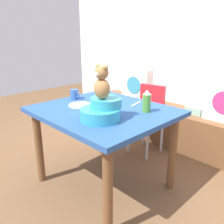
% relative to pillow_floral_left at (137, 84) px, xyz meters
% --- Properties ---
extents(ground_plane, '(8.00, 8.00, 0.00)m').
position_rel_pillow_floral_left_xyz_m(ground_plane, '(0.64, -1.21, -0.68)').
color(ground_plane, brown).
extents(back_wall, '(4.40, 0.10, 2.60)m').
position_rel_pillow_floral_left_xyz_m(back_wall, '(0.64, 0.29, 0.62)').
color(back_wall, silver).
rests_on(back_wall, ground_plane).
extents(window_bench, '(2.60, 0.44, 0.46)m').
position_rel_pillow_floral_left_xyz_m(window_bench, '(0.64, 0.02, -0.45)').
color(window_bench, brown).
rests_on(window_bench, ground_plane).
extents(pillow_floral_left, '(0.44, 0.15, 0.44)m').
position_rel_pillow_floral_left_xyz_m(pillow_floral_left, '(0.00, 0.00, 0.00)').
color(pillow_floral_left, white).
rests_on(pillow_floral_left, window_bench).
extents(book_stack, '(0.20, 0.14, 0.08)m').
position_rel_pillow_floral_left_xyz_m(book_stack, '(0.87, 0.02, -0.18)').
color(book_stack, '#82AC95').
rests_on(book_stack, window_bench).
extents(dining_table, '(1.11, 0.97, 0.74)m').
position_rel_pillow_floral_left_xyz_m(dining_table, '(0.64, -1.21, -0.05)').
color(dining_table, '#264C8C').
rests_on(dining_table, ground_plane).
extents(highchair, '(0.37, 0.49, 0.79)m').
position_rel_pillow_floral_left_xyz_m(highchair, '(0.50, -0.42, -0.16)').
color(highchair, red).
rests_on(highchair, ground_plane).
extents(infant_seat_teal, '(0.30, 0.33, 0.16)m').
position_rel_pillow_floral_left_xyz_m(infant_seat_teal, '(0.82, -1.40, 0.13)').
color(infant_seat_teal, teal).
rests_on(infant_seat_teal, dining_table).
extents(teddy_bear, '(0.13, 0.12, 0.25)m').
position_rel_pillow_floral_left_xyz_m(teddy_bear, '(0.82, -1.40, 0.34)').
color(teddy_bear, '#9A6C3F').
rests_on(teddy_bear, infant_seat_teal).
extents(ketchup_bottle, '(0.07, 0.07, 0.18)m').
position_rel_pillow_floral_left_xyz_m(ketchup_bottle, '(0.95, -1.02, 0.15)').
color(ketchup_bottle, '#4C8C33').
rests_on(ketchup_bottle, dining_table).
extents(coffee_mug, '(0.12, 0.08, 0.09)m').
position_rel_pillow_floral_left_xyz_m(coffee_mug, '(0.20, -1.20, 0.11)').
color(coffee_mug, '#335999').
rests_on(coffee_mug, dining_table).
extents(dinner_plate_near, '(0.20, 0.20, 0.01)m').
position_rel_pillow_floral_left_xyz_m(dinner_plate_near, '(0.45, -1.00, 0.07)').
color(dinner_plate_near, white).
rests_on(dinner_plate_near, dining_table).
extents(dinner_plate_far, '(0.20, 0.20, 0.01)m').
position_rel_pillow_floral_left_xyz_m(dinner_plate_far, '(0.42, -1.30, 0.07)').
color(dinner_plate_far, white).
rests_on(dinner_plate_far, dining_table).
extents(cell_phone, '(0.10, 0.15, 0.01)m').
position_rel_pillow_floral_left_xyz_m(cell_phone, '(0.61, -1.18, 0.06)').
color(cell_phone, black).
rests_on(cell_phone, dining_table).
extents(table_fork, '(0.06, 0.17, 0.01)m').
position_rel_pillow_floral_left_xyz_m(table_fork, '(0.74, -0.90, 0.06)').
color(table_fork, silver).
rests_on(table_fork, dining_table).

